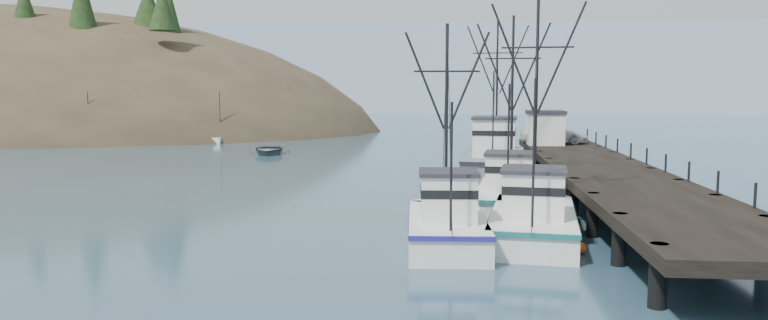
# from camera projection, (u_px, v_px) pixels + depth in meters

# --- Properties ---
(ground) EXTENTS (400.00, 400.00, 0.00)m
(ground) POSITION_uv_depth(u_px,v_px,m) (315.00, 264.00, 25.92)
(ground) COLOR #29485B
(ground) RESTS_ON ground
(pier) EXTENTS (6.00, 44.00, 2.00)m
(pier) POSITION_uv_depth(u_px,v_px,m) (605.00, 173.00, 40.10)
(pier) COLOR black
(pier) RESTS_ON ground
(distant_ridge) EXTENTS (360.00, 40.00, 26.00)m
(distant_ridge) POSITION_uv_depth(u_px,v_px,m) (473.00, 111.00, 192.99)
(distant_ridge) COLOR #9EB2C6
(distant_ridge) RESTS_ON ground
(distant_ridge_far) EXTENTS (180.00, 25.00, 18.00)m
(distant_ridge_far) POSITION_uv_depth(u_px,v_px,m) (310.00, 109.00, 213.03)
(distant_ridge_far) COLOR silver
(distant_ridge_far) RESTS_ON ground
(moored_sailboats) EXTENTS (22.19, 15.76, 6.35)m
(moored_sailboats) POSITION_uv_depth(u_px,v_px,m) (124.00, 139.00, 84.21)
(moored_sailboats) COLOR white
(moored_sailboats) RESTS_ON ground
(trawler_near) EXTENTS (4.72, 11.11, 11.21)m
(trawler_near) POSITION_uv_depth(u_px,v_px,m) (533.00, 219.00, 30.46)
(trawler_near) COLOR white
(trawler_near) RESTS_ON ground
(trawler_mid) EXTENTS (3.71, 9.62, 9.75)m
(trawler_mid) POSITION_uv_depth(u_px,v_px,m) (446.00, 224.00, 29.36)
(trawler_mid) COLOR white
(trawler_mid) RESTS_ON ground
(trawler_far) EXTENTS (4.39, 10.67, 10.94)m
(trawler_far) POSITION_uv_depth(u_px,v_px,m) (510.00, 195.00, 37.47)
(trawler_far) COLOR white
(trawler_far) RESTS_ON ground
(work_vessel) EXTENTS (5.28, 14.20, 12.03)m
(work_vessel) POSITION_uv_depth(u_px,v_px,m) (495.00, 161.00, 50.52)
(work_vessel) COLOR slate
(work_vessel) RESTS_ON ground
(pier_shed) EXTENTS (3.00, 3.20, 2.80)m
(pier_shed) POSITION_uv_depth(u_px,v_px,m) (545.00, 127.00, 55.88)
(pier_shed) COLOR silver
(pier_shed) RESTS_ON pier
(pickup_truck) EXTENTS (5.60, 2.76, 1.53)m
(pickup_truck) POSITION_uv_depth(u_px,v_px,m) (554.00, 134.00, 57.16)
(pickup_truck) COLOR silver
(pickup_truck) RESTS_ON pier
(motorboat) EXTENTS (5.23, 6.57, 1.22)m
(motorboat) POSITION_uv_depth(u_px,v_px,m) (269.00, 154.00, 68.74)
(motorboat) COLOR #52575B
(motorboat) RESTS_ON ground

